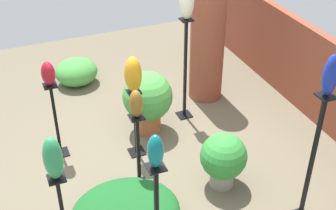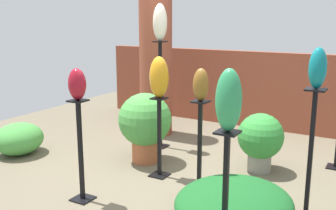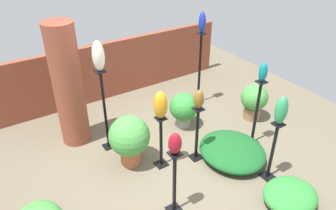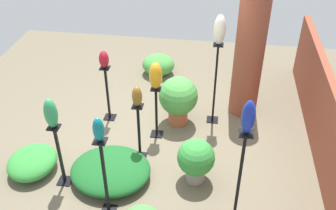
# 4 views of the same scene
# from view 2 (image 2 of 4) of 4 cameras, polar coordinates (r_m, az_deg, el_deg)

# --- Properties ---
(ground_plane) EXTENTS (8.00, 8.00, 0.00)m
(ground_plane) POSITION_cam_2_polar(r_m,az_deg,el_deg) (4.53, 1.46, -10.86)
(ground_plane) COLOR #6B604C
(brick_wall_back) EXTENTS (5.60, 0.12, 1.26)m
(brick_wall_back) POSITION_cam_2_polar(r_m,az_deg,el_deg) (6.68, 12.33, 2.18)
(brick_wall_back) COLOR brown
(brick_wall_back) RESTS_ON ground
(brick_pillar) EXTENTS (0.50, 0.50, 2.20)m
(brick_pillar) POSITION_cam_2_polar(r_m,az_deg,el_deg) (6.06, -1.79, 5.92)
(brick_pillar) COLOR brown
(brick_pillar) RESTS_ON ground
(pedestal_amber) EXTENTS (0.20, 0.20, 0.93)m
(pedestal_amber) POSITION_cam_2_polar(r_m,az_deg,el_deg) (4.51, -1.26, -5.28)
(pedestal_amber) COLOR black
(pedestal_amber) RESTS_ON ground
(pedestal_bronze) EXTENTS (0.20, 0.20, 0.99)m
(pedestal_bronze) POSITION_cam_2_polar(r_m,az_deg,el_deg) (4.10, 4.60, -6.79)
(pedestal_bronze) COLOR black
(pedestal_bronze) RESTS_ON ground
(pedestal_ruby) EXTENTS (0.20, 0.20, 1.03)m
(pedestal_ruby) POSITION_cam_2_polar(r_m,az_deg,el_deg) (4.00, -12.55, -7.19)
(pedestal_ruby) COLOR black
(pedestal_ruby) RESTS_ON ground
(pedestal_ivory) EXTENTS (0.20, 0.20, 1.49)m
(pedestal_ivory) POSITION_cam_2_polar(r_m,az_deg,el_deg) (5.47, -1.12, 0.86)
(pedestal_ivory) COLOR black
(pedestal_ivory) RESTS_ON ground
(pedestal_teal) EXTENTS (0.20, 0.20, 1.24)m
(pedestal_teal) POSITION_cam_2_polar(r_m,az_deg,el_deg) (3.55, 19.84, -8.50)
(pedestal_teal) COLOR black
(pedestal_teal) RESTS_ON ground
(pedestal_jade) EXTENTS (0.20, 0.20, 1.02)m
(pedestal_jade) POSITION_cam_2_polar(r_m,az_deg,el_deg) (3.00, 8.28, -14.07)
(pedestal_jade) COLOR black
(pedestal_jade) RESTS_ON ground
(art_vase_amber) EXTENTS (0.22, 0.21, 0.46)m
(art_vase_amber) POSITION_cam_2_polar(r_m,az_deg,el_deg) (4.34, -1.31, 4.06)
(art_vase_amber) COLOR orange
(art_vase_amber) RESTS_ON pedestal_amber
(art_vase_bronze) EXTENTS (0.16, 0.15, 0.33)m
(art_vase_bronze) POSITION_cam_2_polar(r_m,az_deg,el_deg) (3.92, 4.78, 2.97)
(art_vase_bronze) COLOR brown
(art_vase_bronze) RESTS_ON pedestal_bronze
(art_vase_ruby) EXTENTS (0.18, 0.16, 0.30)m
(art_vase_ruby) POSITION_cam_2_polar(r_m,az_deg,el_deg) (3.83, -13.06, 2.96)
(art_vase_ruby) COLOR maroon
(art_vase_ruby) RESTS_ON pedestal_ruby
(art_vase_ivory) EXTENTS (0.19, 0.19, 0.49)m
(art_vase_ivory) POSITION_cam_2_polar(r_m,az_deg,el_deg) (5.36, -1.17, 11.91)
(art_vase_ivory) COLOR beige
(art_vase_ivory) RESTS_ON pedestal_ivory
(art_vase_teal) EXTENTS (0.14, 0.14, 0.33)m
(art_vase_teal) POSITION_cam_2_polar(r_m,az_deg,el_deg) (3.35, 20.90, 5.02)
(art_vase_teal) COLOR #0F727A
(art_vase_teal) RESTS_ON pedestal_teal
(art_vase_jade) EXTENTS (0.19, 0.17, 0.45)m
(art_vase_jade) POSITION_cam_2_polar(r_m,az_deg,el_deg) (2.74, 8.79, 0.69)
(art_vase_jade) COLOR #2D9356
(art_vase_jade) RESTS_ON pedestal_jade
(potted_plant_back_center) EXTENTS (0.54, 0.54, 0.71)m
(potted_plant_back_center) POSITION_cam_2_polar(r_m,az_deg,el_deg) (4.79, 13.27, -4.76)
(potted_plant_back_center) COLOR gray
(potted_plant_back_center) RESTS_ON ground
(potted_plant_front_right) EXTENTS (0.67, 0.67, 0.89)m
(potted_plant_front_right) POSITION_cam_2_polar(r_m,az_deg,el_deg) (4.94, -3.36, -2.56)
(potted_plant_front_right) COLOR #B25B38
(potted_plant_front_right) RESTS_ON ground
(foliage_bed_west) EXTENTS (0.62, 0.67, 0.42)m
(foliage_bed_west) POSITION_cam_2_polar(r_m,az_deg,el_deg) (5.66, -20.86, -4.60)
(foliage_bed_west) COLOR #479942
(foliage_bed_west) RESTS_ON ground
(foliage_bed_center) EXTENTS (1.06, 1.18, 0.30)m
(foliage_bed_center) POSITION_cam_2_polar(r_m,az_deg,el_deg) (3.74, 9.52, -13.81)
(foliage_bed_center) COLOR #195923
(foliage_bed_center) RESTS_ON ground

